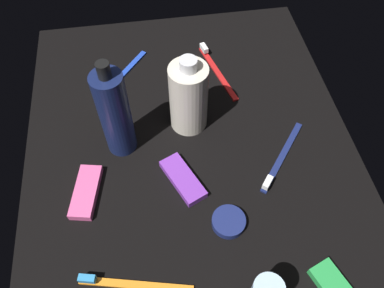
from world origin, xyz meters
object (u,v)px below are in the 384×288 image
Objects in this scene: snack_bar_purple at (183,179)px; snack_bar_pink at (86,192)px; bodywash_bottle at (189,97)px; cream_tin_left at (229,222)px; toothbrush_orange at (129,284)px; toothbrush_navy at (280,159)px; toothbrush_blue at (118,78)px; lotion_bottle at (115,114)px; toothbrush_red at (216,68)px.

snack_bar_pink is (0.05, 17.53, 0.00)cm from snack_bar_purple.
bodywash_bottle reaches higher than cream_tin_left.
toothbrush_orange is 3.07× the size of cream_tin_left.
snack_bar_pink and cream_tin_left have the same top height.
toothbrush_navy and toothbrush_orange have the same top height.
toothbrush_blue is at bearing -0.47° from toothbrush_orange.
bodywash_bottle reaches higher than snack_bar_purple.
lotion_bottle is 1.45× the size of toothbrush_blue.
toothbrush_blue is at bearing 0.03° from lotion_bottle.
cream_tin_left is at bearing -138.62° from lotion_bottle.
snack_bar_pink is (-9.87, 6.97, -8.81)cm from lotion_bottle.
toothbrush_blue is at bearing 24.57° from cream_tin_left.
toothbrush_navy is at bearing -75.58° from snack_bar_pink.
toothbrush_red is 37.28cm from cream_tin_left.
lotion_bottle is at bearing -23.07° from snack_bar_pink.
toothbrush_blue is 29.86cm from snack_bar_purple.
lotion_bottle is 1.21× the size of toothbrush_red.
toothbrush_navy is 35.18cm from toothbrush_orange.
toothbrush_blue reaches higher than snack_bar_purple.
lotion_bottle reaches higher than snack_bar_purple.
lotion_bottle is at bearing 128.65° from toothbrush_red.
toothbrush_orange is (-18.59, 29.87, 0.00)cm from toothbrush_navy.
toothbrush_orange is 45.03cm from toothbrush_blue.
snack_bar_purple is (-27.49, 11.41, 0.14)cm from toothbrush_red.
bodywash_bottle reaches higher than toothbrush_orange.
toothbrush_navy is at bearing -48.54° from cream_tin_left.
cream_tin_left is at bearing 131.46° from toothbrush_navy.
snack_bar_pink is at bearing 92.25° from toothbrush_navy.
toothbrush_blue is 2.55× the size of cream_tin_left.
lotion_bottle reaches higher than toothbrush_blue.
toothbrush_blue reaches higher than snack_bar_pink.
snack_bar_purple is at bearing -32.59° from toothbrush_orange.
cream_tin_left is at bearing 172.48° from toothbrush_red.
toothbrush_blue is 1.42× the size of snack_bar_purple.
toothbrush_orange is 1.20× the size of toothbrush_blue.
snack_bar_purple is 11.51cm from cream_tin_left.
toothbrush_red is at bearing -26.62° from toothbrush_orange.
toothbrush_orange is 1.71× the size of snack_bar_pink.
cream_tin_left is (7.63, -17.47, 0.16)cm from toothbrush_orange.
toothbrush_navy is 36.49cm from snack_bar_pink.
bodywash_bottle is 34.46cm from toothbrush_orange.
lotion_bottle is 14.30cm from bodywash_bottle.
lotion_bottle is 31.95cm from toothbrush_navy.
bodywash_bottle is at bearing -44.65° from snack_bar_pink.
snack_bar_pink is at bearing 133.47° from toothbrush_red.
bodywash_bottle is 1.15× the size of toothbrush_navy.
bodywash_bottle is 1.15× the size of toothbrush_blue.
toothbrush_navy is 0.83× the size of toothbrush_red.
toothbrush_red is at bearing -30.73° from bodywash_bottle.
lotion_bottle is 1.27× the size of bodywash_bottle.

